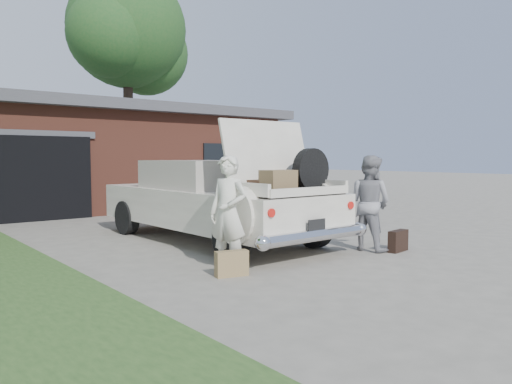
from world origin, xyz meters
TOP-DOWN VIEW (x-y plane):
  - ground at (0.00, 0.00)m, footprint 90.00×90.00m
  - house at (0.98, 11.47)m, footprint 12.80×7.80m
  - tree_right at (5.13, 16.21)m, footprint 6.14×5.34m
  - sedan at (0.57, 2.60)m, footprint 2.28×5.62m
  - woman_left at (-0.75, 0.31)m, footprint 0.58×0.71m
  - woman_right at (2.14, 0.05)m, footprint 0.73×0.89m
  - suitcase_left at (-0.93, -0.01)m, footprint 0.49×0.26m
  - suitcase_right at (2.42, -0.36)m, footprint 0.50×0.22m

SIDE VIEW (x-z plane):
  - ground at x=0.00m, z-range 0.00..0.00m
  - suitcase_left at x=-0.93m, z-range 0.00..0.36m
  - suitcase_right at x=2.42m, z-range 0.00..0.37m
  - sedan at x=0.57m, z-range -0.32..1.96m
  - woman_right at x=2.14m, z-range 0.00..1.68m
  - woman_left at x=-0.75m, z-range 0.00..1.68m
  - house at x=0.98m, z-range 0.02..3.32m
  - tree_right at x=5.13m, z-range 2.08..12.25m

